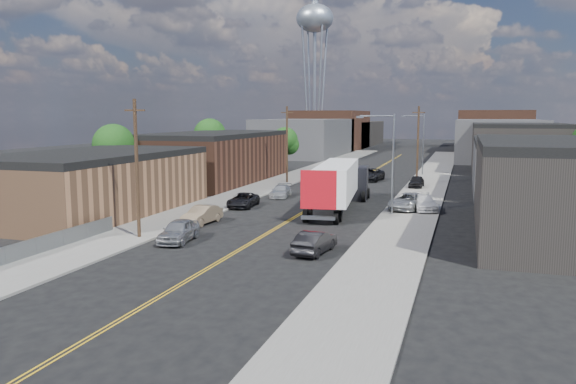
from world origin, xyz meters
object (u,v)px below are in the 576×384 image
Objects in this scene: car_right_lot_c at (416,181)px; water_tower at (315,24)px; car_left_c at (243,200)px; car_right_lot_b at (424,202)px; car_left_a at (179,231)px; car_left_d at (281,191)px; car_right_lot_a at (408,201)px; car_ahead_truck at (371,175)px; semi_truck at (341,182)px; car_right_oncoming at (315,242)px; car_left_b at (202,215)px.

water_tower is at bearing 116.82° from car_right_lot_c.
car_right_lot_b is at bearing 3.66° from car_left_c.
car_right_lot_b is (15.55, 18.12, 0.06)m from car_left_a.
car_right_lot_b is (15.55, -4.71, 0.20)m from car_left_d.
car_right_lot_a reaches higher than car_ahead_truck.
car_right_lot_a reaches higher than car_left_a.
car_right_lot_c is at bearing 65.94° from semi_truck.
car_left_d is 1.01× the size of car_right_oncoming.
car_left_a reaches higher than car_left_c.
car_right_lot_a is (6.25, 0.80, -1.65)m from semi_truck.
car_left_d is at bearing 89.42° from car_left_b.
car_left_a is at bearing -80.35° from water_tower.
car_right_lot_a is at bearing 170.75° from car_right_lot_b.
car_left_d is at bearing 149.17° from car_right_lot_b.
car_right_lot_b is 0.82× the size of car_ahead_truck.
semi_truck is (24.88, -82.80, -28.09)m from water_tower.
semi_truck reaches higher than car_left_b.
water_tower reaches higher than semi_truck.
car_left_a is 1.04× the size of car_right_oncoming.
car_left_b is 0.92× the size of car_left_c.
water_tower reaches higher than car_right_oncoming.
car_left_d is (-7.88, 5.63, -1.90)m from semi_truck.
car_right_lot_c is at bearing 66.81° from car_left_b.
car_right_lot_c is at bearing 106.75° from car_right_lot_a.
car_right_oncoming is (10.00, -23.12, 0.08)m from car_left_d.
car_left_c is 24.53m from car_right_lot_c.
water_tower is 108.08m from car_right_oncoming.
car_left_a is 10.00m from car_right_oncoming.
car_left_d is at bearing -60.45° from car_right_oncoming.
water_tower is 105.74m from car_left_a.
car_right_lot_b is at bearing -100.61° from car_right_oncoming.
car_right_lot_a is at bearing 0.59° from semi_truck.
car_left_a is at bearing -95.68° from car_left_d.
car_left_c is (15.60, -84.60, -29.97)m from water_tower.
car_left_a is 0.96× the size of car_left_c.
car_right_lot_b reaches higher than car_left_b.
car_left_b is at bearing -137.47° from semi_truck.
car_left_d is (1.40, 16.38, -0.08)m from car_left_b.
car_right_oncoming is (11.40, -15.69, 0.06)m from car_left_c.
car_ahead_truck reaches higher than car_left_c.
semi_truck is 4.29× the size of car_right_lot_c.
semi_truck reaches higher than car_left_c.
water_tower is 7.55× the size of car_left_c.
car_left_b reaches higher than car_right_oncoming.
car_right_lot_b is at bearing 0.11° from semi_truck.
car_left_a is 0.79× the size of car_ahead_truck.
car_right_lot_a is at bearing 40.96° from car_left_b.
car_ahead_truck is (-1.08, 23.99, -1.73)m from semi_truck.
water_tower is 77.77m from car_right_lot_c.
car_left_a is 1.04× the size of car_left_b.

